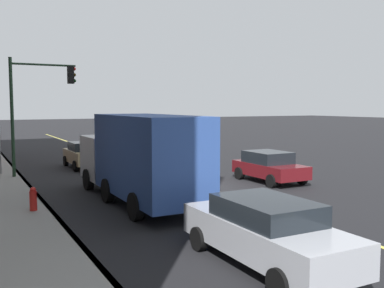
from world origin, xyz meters
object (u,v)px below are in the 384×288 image
traffic_light_mast (36,97)px  street_sign_post (0,146)px  car_silver (266,231)px  car_maroon (269,166)px  truck_blue (140,157)px  fire_hydrant (33,201)px  pedestrian_with_backpack (211,171)px  car_tan (86,154)px

traffic_light_mast → street_sign_post: size_ratio=2.27×
car_silver → car_maroon: car_silver is taller
truck_blue → traffic_light_mast: traffic_light_mast is taller
car_maroon → fire_hydrant: size_ratio=4.05×
car_silver → fire_hydrant: bearing=28.8°
car_maroon → pedestrian_with_backpack: 4.47m
pedestrian_with_backpack → fire_hydrant: size_ratio=1.87×
street_sign_post → fire_hydrant: (-9.01, -0.31, -1.08)m
car_tan → truck_blue: (-10.17, 0.55, 0.95)m
car_maroon → pedestrian_with_backpack: bearing=111.7°
truck_blue → traffic_light_mast: 8.34m
pedestrian_with_backpack → car_silver: bearing=159.0°
truck_blue → fire_hydrant: 4.02m
fire_hydrant → car_silver: bearing=-151.2°
car_maroon → car_silver: bearing=141.8°
pedestrian_with_backpack → fire_hydrant: 6.74m
fire_hydrant → pedestrian_with_backpack: bearing=-91.6°
truck_blue → traffic_light_mast: bearing=17.9°
fire_hydrant → traffic_light_mast: bearing=-9.9°
car_silver → car_maroon: size_ratio=1.25×
truck_blue → fire_hydrant: truck_blue is taller
car_silver → fire_hydrant: (7.27, 4.00, -0.33)m
traffic_light_mast → fire_hydrant: traffic_light_mast is taller
car_maroon → truck_blue: size_ratio=0.45×
car_maroon → traffic_light_mast: traffic_light_mast is taller
car_silver → car_tan: 17.55m
car_maroon → street_sign_post: bearing=55.9°
car_maroon → pedestrian_with_backpack: pedestrian_with_backpack is taller
traffic_light_mast → street_sign_post: traffic_light_mast is taller
street_sign_post → fire_hydrant: street_sign_post is taller
car_maroon → car_tan: bearing=36.4°
car_tan → street_sign_post: bearing=105.2°
car_maroon → street_sign_post: 13.50m
car_maroon → street_sign_post: (7.55, 11.16, 0.79)m
pedestrian_with_backpack → street_sign_post: 11.58m
fire_hydrant → car_maroon: bearing=-82.3°
truck_blue → car_silver: bearing=-178.6°
car_silver → fire_hydrant: 8.30m
car_tan → street_sign_post: size_ratio=1.46×
car_tan → fire_hydrant: car_tan is taller
traffic_light_mast → street_sign_post: (1.27, 1.65, -2.46)m
car_tan → street_sign_post: (-1.26, 4.67, 0.77)m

